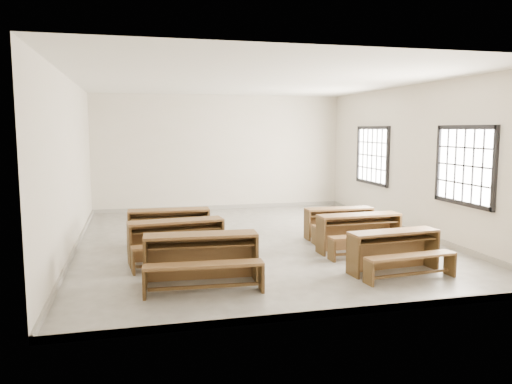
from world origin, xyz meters
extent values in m
plane|color=gray|center=(0.00, 0.00, 0.00)|extent=(8.50, 8.50, 0.00)
cube|color=silver|center=(0.00, 0.00, 3.18)|extent=(7.00, 8.50, 0.05)
cube|color=beige|center=(0.00, 4.22, 1.60)|extent=(7.00, 0.05, 3.20)
cube|color=beige|center=(0.00, -4.22, 1.60)|extent=(7.00, 0.05, 3.20)
cube|color=beige|center=(-3.48, 0.00, 1.60)|extent=(0.05, 8.50, 3.20)
cube|color=beige|center=(3.48, 0.00, 1.60)|extent=(0.05, 8.50, 3.20)
cube|color=gray|center=(0.00, 4.23, 0.05)|extent=(7.00, 0.04, 0.10)
cube|color=gray|center=(0.00, -4.23, 0.05)|extent=(7.00, 0.04, 0.10)
cube|color=gray|center=(-3.48, 0.00, 0.05)|extent=(0.04, 8.50, 0.10)
cube|color=gray|center=(3.48, 0.00, 0.05)|extent=(0.04, 8.50, 0.10)
cube|color=white|center=(3.47, -1.80, 1.60)|extent=(0.02, 1.50, 1.30)
cube|color=black|center=(3.45, -1.80, 2.29)|extent=(0.06, 1.62, 0.08)
cube|color=black|center=(3.45, -1.80, 0.91)|extent=(0.06, 1.62, 0.08)
cube|color=black|center=(3.45, -2.59, 1.60)|extent=(0.06, 0.08, 1.46)
cube|color=black|center=(3.45, -1.01, 1.60)|extent=(0.06, 0.08, 1.46)
cube|color=white|center=(3.47, 1.80, 1.60)|extent=(0.02, 1.50, 1.30)
cube|color=black|center=(3.45, 1.80, 2.29)|extent=(0.06, 1.62, 0.08)
cube|color=black|center=(3.45, 1.80, 0.91)|extent=(0.06, 1.62, 0.08)
cube|color=black|center=(3.45, 1.01, 1.60)|extent=(0.06, 0.08, 1.46)
cube|color=black|center=(3.45, 2.59, 1.60)|extent=(0.06, 0.08, 1.46)
cube|color=brown|center=(-1.45, -2.53, 0.72)|extent=(1.67, 0.51, 0.04)
cube|color=brown|center=(-1.44, -2.35, 0.35)|extent=(1.65, 0.14, 0.70)
cube|color=#493419|center=(-2.26, -2.48, 0.35)|extent=(0.07, 0.41, 0.70)
cube|color=#493419|center=(-0.65, -2.58, 0.35)|extent=(0.07, 0.41, 0.70)
cube|color=#493419|center=(-1.46, -2.55, 0.58)|extent=(1.54, 0.40, 0.02)
cube|color=brown|center=(-1.48, -3.04, 0.41)|extent=(1.66, 0.39, 0.04)
cube|color=#493419|center=(-2.29, -2.99, 0.20)|extent=(0.06, 0.29, 0.39)
cube|color=#493419|center=(-0.68, -3.09, 0.20)|extent=(0.06, 0.29, 0.39)
cube|color=#493419|center=(-1.48, -3.04, 0.10)|extent=(1.53, 0.14, 0.04)
cube|color=brown|center=(-1.71, -1.23, 0.70)|extent=(1.64, 0.57, 0.04)
cube|color=brown|center=(-1.72, -1.05, 0.34)|extent=(1.60, 0.21, 0.68)
cube|color=#493419|center=(-2.48, -1.31, 0.34)|extent=(0.08, 0.40, 0.68)
cube|color=#493419|center=(-0.93, -1.15, 0.34)|extent=(0.08, 0.40, 0.68)
cube|color=#493419|center=(-1.70, -1.25, 0.56)|extent=(1.51, 0.45, 0.02)
cube|color=brown|center=(-1.65, -1.72, 0.40)|extent=(1.62, 0.45, 0.04)
cube|color=#493419|center=(-2.43, -1.80, 0.19)|extent=(0.07, 0.28, 0.38)
cube|color=#493419|center=(-0.88, -1.63, 0.19)|extent=(0.07, 0.28, 0.38)
cube|color=#493419|center=(-1.65, -1.72, 0.10)|extent=(1.48, 0.20, 0.04)
cube|color=brown|center=(-1.73, 0.07, 0.69)|extent=(1.58, 0.44, 0.04)
cube|color=brown|center=(-1.73, 0.25, 0.33)|extent=(1.57, 0.09, 0.67)
cube|color=#493419|center=(-2.50, 0.10, 0.33)|extent=(0.05, 0.39, 0.67)
cube|color=#493419|center=(-0.97, 0.05, 0.33)|extent=(0.05, 0.39, 0.67)
cube|color=#493419|center=(-1.74, 0.05, 0.55)|extent=(1.46, 0.34, 0.02)
cube|color=brown|center=(-1.75, -0.41, 0.39)|extent=(1.57, 0.33, 0.04)
cube|color=#493419|center=(-2.51, -0.38, 0.19)|extent=(0.05, 0.28, 0.37)
cube|color=#493419|center=(-0.99, -0.43, 0.19)|extent=(0.05, 0.28, 0.37)
cube|color=#493419|center=(-1.75, -0.41, 0.10)|extent=(1.45, 0.10, 0.04)
cube|color=brown|center=(1.58, -2.69, 0.65)|extent=(1.51, 0.50, 0.04)
cube|color=brown|center=(1.56, -2.52, 0.32)|extent=(1.48, 0.17, 0.63)
cube|color=#493419|center=(0.86, -2.75, 0.32)|extent=(0.07, 0.37, 0.63)
cube|color=#493419|center=(2.30, -2.62, 0.32)|extent=(0.07, 0.37, 0.63)
cube|color=#493419|center=(1.58, -2.71, 0.52)|extent=(1.39, 0.40, 0.02)
cube|color=brown|center=(1.62, -3.14, 0.37)|extent=(1.50, 0.39, 0.04)
cube|color=#493419|center=(0.90, -3.21, 0.18)|extent=(0.06, 0.26, 0.35)
cube|color=#493419|center=(2.34, -3.07, 0.18)|extent=(0.06, 0.26, 0.35)
cube|color=#493419|center=(1.62, -3.14, 0.09)|extent=(1.37, 0.17, 0.04)
cube|color=brown|center=(1.64, -1.32, 0.68)|extent=(1.57, 0.45, 0.04)
cube|color=brown|center=(1.63, -1.14, 0.33)|extent=(1.56, 0.10, 0.66)
cube|color=#493419|center=(0.88, -1.35, 0.33)|extent=(0.05, 0.39, 0.66)
cube|color=#493419|center=(2.40, -1.29, 0.33)|extent=(0.05, 0.39, 0.66)
cube|color=#493419|center=(1.64, -1.34, 0.55)|extent=(1.45, 0.35, 0.02)
cube|color=brown|center=(1.65, -1.80, 0.39)|extent=(1.57, 0.33, 0.04)
cube|color=#493419|center=(0.89, -1.82, 0.19)|extent=(0.05, 0.27, 0.37)
cube|color=#493419|center=(2.41, -1.77, 0.19)|extent=(0.05, 0.27, 0.37)
cube|color=#493419|center=(1.65, -1.80, 0.10)|extent=(1.44, 0.10, 0.04)
cube|color=brown|center=(1.74, -0.16, 0.62)|extent=(1.42, 0.38, 0.04)
cube|color=brown|center=(1.74, 0.00, 0.30)|extent=(1.42, 0.06, 0.60)
cube|color=#493419|center=(1.05, -0.14, 0.30)|extent=(0.04, 0.35, 0.60)
cube|color=#493419|center=(2.43, -0.17, 0.30)|extent=(0.04, 0.35, 0.60)
cube|color=#493419|center=(1.74, -0.17, 0.50)|extent=(1.31, 0.29, 0.02)
cube|color=brown|center=(1.73, -0.59, 0.35)|extent=(1.42, 0.27, 0.04)
cube|color=#493419|center=(1.04, -0.58, 0.17)|extent=(0.04, 0.25, 0.34)
cube|color=#493419|center=(2.42, -0.60, 0.17)|extent=(0.04, 0.25, 0.34)
cube|color=#493419|center=(1.73, -0.59, 0.09)|extent=(1.31, 0.07, 0.04)
camera|label=1|loc=(-2.38, -9.66, 2.26)|focal=35.00mm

